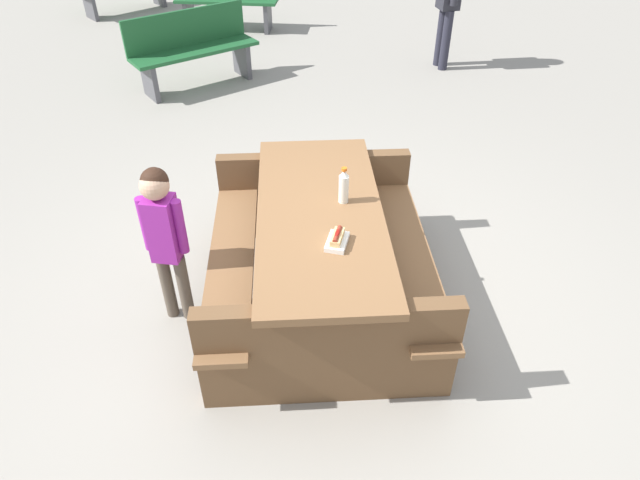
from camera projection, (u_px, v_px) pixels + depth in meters
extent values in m
plane|color=gray|center=(320.00, 300.00, 3.83)|extent=(30.00, 30.00, 0.00)
cube|color=brown|center=(320.00, 214.00, 3.39)|extent=(1.95, 1.31, 0.05)
cube|color=brown|center=(407.00, 249.00, 3.60)|extent=(1.79, 0.85, 0.04)
cube|color=brown|center=(232.00, 255.00, 3.54)|extent=(1.79, 0.85, 0.04)
cube|color=brown|center=(329.00, 354.00, 3.00)|extent=(0.55, 1.36, 0.70)
cube|color=brown|center=(314.00, 195.00, 4.24)|extent=(0.55, 1.36, 0.70)
cylinder|color=silver|center=(344.00, 189.00, 3.40)|extent=(0.06, 0.06, 0.18)
cone|color=silver|center=(344.00, 173.00, 3.33)|extent=(0.06, 0.06, 0.04)
cylinder|color=orange|center=(344.00, 169.00, 3.31)|extent=(0.03, 0.03, 0.02)
cube|color=white|center=(337.00, 242.00, 3.11)|extent=(0.18, 0.12, 0.03)
cube|color=#D8B272|center=(337.00, 237.00, 3.09)|extent=(0.15, 0.06, 0.04)
cylinder|color=maroon|center=(337.00, 235.00, 3.08)|extent=(0.14, 0.03, 0.03)
ellipsoid|color=maroon|center=(337.00, 233.00, 3.07)|extent=(0.07, 0.03, 0.01)
cylinder|color=brown|center=(184.00, 287.00, 3.57)|extent=(0.08, 0.08, 0.50)
cylinder|color=brown|center=(167.00, 286.00, 3.58)|extent=(0.08, 0.08, 0.50)
cube|color=purple|center=(163.00, 228.00, 3.29)|extent=(0.18, 0.19, 0.42)
cylinder|color=purple|center=(180.00, 227.00, 3.27)|extent=(0.06, 0.06, 0.36)
cylinder|color=purple|center=(146.00, 224.00, 3.29)|extent=(0.06, 0.06, 0.36)
sphere|color=tan|center=(154.00, 186.00, 3.11)|extent=(0.17, 0.17, 0.17)
sphere|color=#331E14|center=(154.00, 181.00, 3.11)|extent=(0.16, 0.16, 0.16)
cube|color=#1E592D|center=(195.00, 51.00, 6.52)|extent=(1.42, 1.25, 0.04)
cube|color=#1E592D|center=(186.00, 28.00, 6.50)|extent=(1.20, 0.97, 0.40)
cube|color=#4C4C51|center=(150.00, 81.00, 6.38)|extent=(0.27, 0.32, 0.41)
cube|color=#4C4C51|center=(242.00, 59.00, 6.93)|extent=(0.27, 0.32, 0.41)
cube|color=#1E592D|center=(227.00, 0.00, 8.24)|extent=(0.65, 1.55, 0.04)
cube|color=#4C4C51|center=(189.00, 15.00, 8.42)|extent=(0.36, 0.12, 0.41)
cube|color=#4C4C51|center=(268.00, 17.00, 8.33)|extent=(0.36, 0.12, 0.41)
cube|color=#4C4C51|center=(90.00, 6.00, 8.81)|extent=(0.24, 0.34, 0.41)
cylinder|color=#262633|center=(441.00, 37.00, 7.13)|extent=(0.11, 0.11, 0.73)
cylinder|color=#262633|center=(446.00, 41.00, 7.00)|extent=(0.11, 0.11, 0.73)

